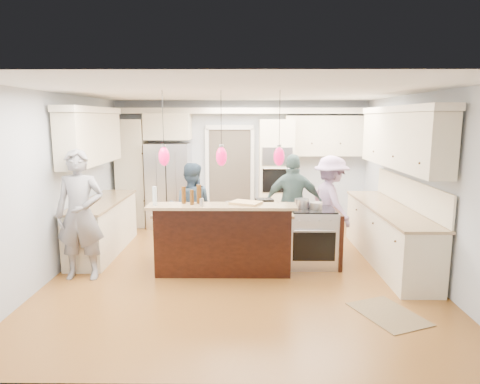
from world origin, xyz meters
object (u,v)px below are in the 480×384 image
at_px(island_range, 313,237).
at_px(person_far_left, 191,208).
at_px(kitchen_island, 224,237).
at_px(person_bar_end, 80,215).
at_px(refrigerator, 169,185).

relative_size(island_range, person_far_left, 0.59).
height_order(kitchen_island, island_range, kitchen_island).
xyz_separation_m(person_bar_end, person_far_left, (1.44, 1.30, -0.16)).
distance_m(refrigerator, person_far_left, 1.92).
distance_m(refrigerator, person_bar_end, 3.18).
bearing_deg(island_range, kitchen_island, -176.89).
distance_m(refrigerator, island_range, 3.71).
height_order(person_bar_end, person_far_left, person_bar_end).
relative_size(refrigerator, person_far_left, 1.15).
distance_m(kitchen_island, person_bar_end, 2.17).
bearing_deg(person_bar_end, island_range, 8.24).
xyz_separation_m(kitchen_island, person_bar_end, (-2.05, -0.52, 0.47)).
relative_size(kitchen_island, person_bar_end, 1.11).
bearing_deg(person_bar_end, person_far_left, 40.53).
xyz_separation_m(kitchen_island, person_far_left, (-0.61, 0.78, 0.30)).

